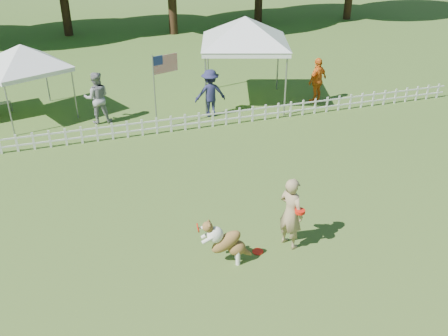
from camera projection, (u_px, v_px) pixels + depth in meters
name	position (u px, v px, depth m)	size (l,w,h in m)	color
ground	(248.00, 249.00, 11.51)	(120.00, 120.00, 0.00)	#2E551A
picket_fence	(178.00, 123.00, 17.23)	(22.00, 0.08, 0.60)	silver
handler	(291.00, 213.00, 11.26)	(0.64, 0.42, 1.76)	#9F855F
dog	(227.00, 242.00, 10.84)	(1.09, 0.36, 1.13)	brown
frisbee_on_turf	(258.00, 251.00, 11.42)	(0.26, 0.26, 0.02)	red
canopy_tent_left	(27.00, 83.00, 17.86)	(2.56, 2.56, 2.65)	white
canopy_tent_right	(244.00, 61.00, 19.13)	(3.15, 3.15, 3.26)	white
flag_pole	(155.00, 93.00, 16.92)	(1.01, 0.10, 2.62)	gray
spectator_a	(97.00, 98.00, 17.63)	(0.90, 0.70, 1.86)	gray
spectator_b	(210.00, 93.00, 18.19)	(1.14, 0.66, 1.76)	#222348
spectator_c	(317.00, 80.00, 19.43)	(1.05, 0.44, 1.79)	orange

